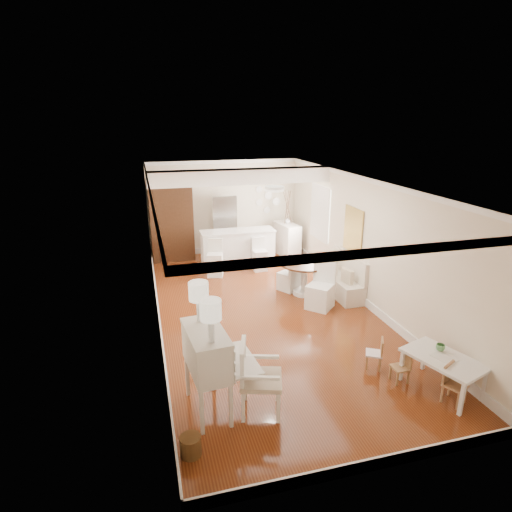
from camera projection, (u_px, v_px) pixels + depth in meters
name	position (u px, v px, depth m)	size (l,w,h in m)	color
room	(264.00, 219.00, 8.90)	(9.00, 9.04, 2.82)	brown
secretary_bureau	(207.00, 371.00, 5.96)	(1.00, 1.02, 1.28)	silver
gustavian_armchair	(261.00, 378.00, 5.98)	(0.62, 0.62, 1.08)	white
wicker_basket	(191.00, 446.00, 5.30)	(0.27, 0.27, 0.27)	brown
kids_table	(442.00, 374.00, 6.51)	(0.68, 1.14, 0.57)	silver
kids_chair_a	(400.00, 367.00, 6.74)	(0.25, 0.25, 0.52)	#9E7347
kids_chair_b	(374.00, 353.00, 7.11)	(0.27, 0.27, 0.55)	#A4754A
kids_chair_c	(455.00, 385.00, 6.22)	(0.30, 0.30, 0.61)	#AA774D
banquette	(341.00, 274.00, 10.02)	(0.52, 1.60, 0.98)	silver
dining_table	(304.00, 278.00, 10.05)	(1.15, 1.15, 0.78)	#4F2C19
slip_chair_near	(321.00, 285.00, 9.27)	(0.51, 0.53, 1.07)	white
slip_chair_far	(289.00, 273.00, 10.28)	(0.41, 0.43, 0.87)	silver
breakfast_counter	(238.00, 248.00, 11.92)	(2.05, 0.65, 1.03)	white
bar_stool_left	(215.00, 258.00, 11.18)	(0.39, 0.39, 0.98)	white
bar_stool_right	(260.00, 255.00, 11.60)	(0.36, 0.36, 0.89)	white
pantry_cabinet	(172.00, 221.00, 12.29)	(1.20, 0.60, 2.30)	#381E11
fridge	(236.00, 225.00, 12.82)	(0.75, 0.65, 1.80)	silver
sideboard	(287.00, 239.00, 12.90)	(0.45, 1.01, 0.97)	white
pencil_cup	(440.00, 348.00, 6.60)	(0.14, 0.14, 0.11)	#58975A
branch_vase	(288.00, 221.00, 12.78)	(0.16, 0.16, 0.17)	white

